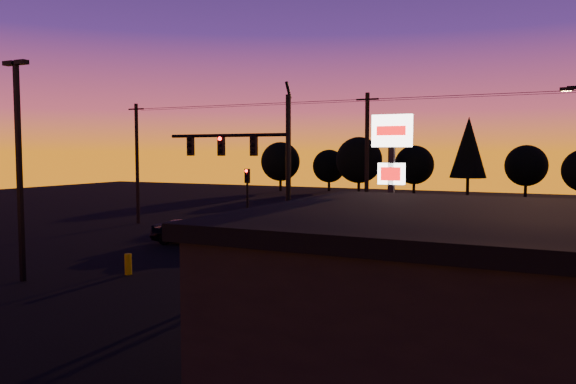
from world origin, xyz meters
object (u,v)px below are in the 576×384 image
at_px(parking_lot_light, 19,155).
at_px(bollard, 128,264).
at_px(car_mid, 222,233).
at_px(suv_parked, 374,294).
at_px(car_right, 411,245).
at_px(traffic_signal_mast, 258,162).
at_px(car_left, 188,231).
at_px(secondary_signal, 247,192).
at_px(pylon_sign, 392,165).

xyz_separation_m(parking_lot_light, bollard, (3.14, 2.88, -4.81)).
xyz_separation_m(car_mid, suv_parked, (12.14, -9.75, 0.06)).
xyz_separation_m(car_right, suv_parked, (1.33, -10.44, 0.04)).
bearing_deg(traffic_signal_mast, car_right, 38.84).
relative_size(bollard, suv_parked, 0.17).
relative_size(car_left, car_right, 0.89).
bearing_deg(suv_parked, secondary_signal, 99.37).
relative_size(secondary_signal, bollard, 4.68).
distance_m(traffic_signal_mast, car_left, 8.85).
bearing_deg(bollard, car_mid, 93.13).
bearing_deg(car_left, traffic_signal_mast, -126.16).
xyz_separation_m(bollard, car_mid, (-0.46, 8.33, 0.25)).
bearing_deg(parking_lot_light, suv_parked, 5.62).
bearing_deg(bollard, suv_parked, -6.93).
height_order(car_mid, suv_parked, suv_parked).
distance_m(traffic_signal_mast, parking_lot_light, 10.19).
xyz_separation_m(car_left, suv_parked, (14.21, -9.38, 0.01)).
bearing_deg(parking_lot_light, car_left, 86.76).
distance_m(traffic_signal_mast, secondary_signal, 9.19).
height_order(traffic_signal_mast, car_mid, traffic_signal_mast).
distance_m(pylon_sign, car_mid, 14.22).
bearing_deg(bollard, parking_lot_light, -137.49).
bearing_deg(parking_lot_light, secondary_signal, 80.21).
bearing_deg(pylon_sign, car_mid, 150.41).
bearing_deg(parking_lot_light, pylon_sign, 17.23).
relative_size(car_right, suv_parked, 0.91).
xyz_separation_m(parking_lot_light, pylon_sign, (14.50, 4.50, -0.36)).
relative_size(traffic_signal_mast, secondary_signal, 1.97).
distance_m(pylon_sign, car_right, 8.56).
distance_m(parking_lot_light, car_left, 11.75).
height_order(pylon_sign, car_left, pylon_sign).
bearing_deg(pylon_sign, secondary_signal, 140.23).
distance_m(bollard, car_right, 13.74).
distance_m(car_mid, car_right, 10.83).
relative_size(traffic_signal_mast, car_mid, 1.99).
distance_m(car_left, car_right, 12.93).
bearing_deg(secondary_signal, suv_parked, -46.59).
height_order(traffic_signal_mast, car_left, traffic_signal_mast).
bearing_deg(car_right, car_left, -82.55).
relative_size(secondary_signal, parking_lot_light, 0.48).
bearing_deg(traffic_signal_mast, parking_lot_light, -136.63).
height_order(traffic_signal_mast, car_right, traffic_signal_mast).
bearing_deg(car_right, pylon_sign, 10.46).
xyz_separation_m(parking_lot_light, car_right, (13.49, 11.90, -4.54)).
xyz_separation_m(traffic_signal_mast, car_mid, (-4.72, 4.21, -4.23)).
distance_m(bollard, car_left, 8.35).
distance_m(traffic_signal_mast, suv_parked, 10.16).
distance_m(bollard, suv_parked, 11.77).
xyz_separation_m(traffic_signal_mast, pylon_sign, (7.10, -2.49, -0.02)).
height_order(traffic_signal_mast, pylon_sign, traffic_signal_mast).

